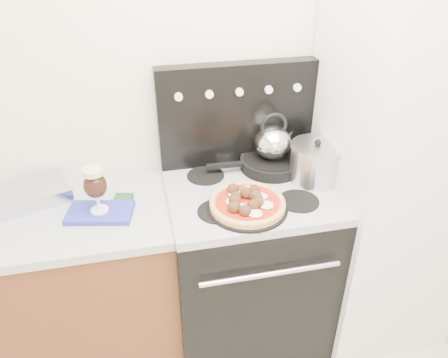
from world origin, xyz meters
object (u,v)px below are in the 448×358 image
object	(u,v)px
beer_glass	(96,190)
stock_pot	(315,163)
oven_mitt	(100,213)
skillet	(271,163)
pizza	(248,202)
fridge	(392,169)
pizza_pan	(247,208)
base_cabinet	(22,299)
stove_body	(247,266)
tea_kettle	(273,140)

from	to	relation	value
beer_glass	stock_pot	xyz separation A→B (m)	(0.99, 0.05, -0.02)
oven_mitt	skillet	size ratio (longest dim) A/B	0.89
beer_glass	pizza	size ratio (longest dim) A/B	0.64
fridge	pizza_pan	xyz separation A→B (m)	(-0.75, -0.13, -0.02)
base_cabinet	stove_body	size ratio (longest dim) A/B	1.65
skillet	pizza_pan	bearing A→B (deg)	-123.44
oven_mitt	pizza_pan	bearing A→B (deg)	-10.77
stove_body	beer_glass	size ratio (longest dim) A/B	4.24
tea_kettle	pizza_pan	bearing A→B (deg)	-129.33
tea_kettle	stock_pot	distance (m)	0.23
stove_body	pizza	xyz separation A→B (m)	(-0.05, -0.15, 0.51)
stove_body	fridge	distance (m)	0.87
base_cabinet	stock_pot	world-z (taller)	stock_pot
base_cabinet	pizza_pan	size ratio (longest dim) A/B	4.18
pizza_pan	pizza	world-z (taller)	pizza
tea_kettle	stock_pot	bearing A→B (deg)	-46.94
stock_pot	tea_kettle	bearing A→B (deg)	138.95
pizza_pan	pizza	size ratio (longest dim) A/B	1.08
stock_pot	oven_mitt	bearing A→B (deg)	-177.04
pizza	stove_body	bearing A→B (deg)	70.59
base_cabinet	pizza	distance (m)	1.19
pizza_pan	skillet	world-z (taller)	skillet
fridge	oven_mitt	bearing A→B (deg)	-179.54
stove_body	oven_mitt	xyz separation A→B (m)	(-0.67, -0.04, 0.47)
beer_glass	pizza	distance (m)	0.63
base_cabinet	stock_pot	size ratio (longest dim) A/B	6.18
oven_mitt	pizza_pan	xyz separation A→B (m)	(0.62, -0.12, 0.01)
pizza_pan	skillet	bearing A→B (deg)	56.56
stock_pot	skillet	bearing A→B (deg)	138.95
base_cabinet	stove_body	bearing A→B (deg)	-1.30
base_cabinet	oven_mitt	world-z (taller)	oven_mitt
oven_mitt	base_cabinet	bearing A→B (deg)	172.00
stove_body	pizza	world-z (taller)	pizza
base_cabinet	pizza_pan	distance (m)	1.18
fridge	beer_glass	xyz separation A→B (m)	(-1.37, -0.01, 0.08)
tea_kettle	oven_mitt	bearing A→B (deg)	-172.57
pizza_pan	tea_kettle	world-z (taller)	tea_kettle
beer_glass	stock_pot	bearing A→B (deg)	2.96
base_cabinet	beer_glass	world-z (taller)	beer_glass
beer_glass	tea_kettle	world-z (taller)	tea_kettle
oven_mitt	tea_kettle	bearing A→B (deg)	13.32
stove_body	pizza	size ratio (longest dim) A/B	2.73
pizza_pan	stock_pot	world-z (taller)	stock_pot
pizza	pizza_pan	bearing A→B (deg)	0.00
pizza_pan	stock_pot	xyz separation A→B (m)	(0.37, 0.17, 0.08)
oven_mitt	fridge	bearing A→B (deg)	0.46
beer_glass	oven_mitt	bearing A→B (deg)	0.00
base_cabinet	pizza	size ratio (longest dim) A/B	4.50
pizza	skillet	size ratio (longest dim) A/B	1.05
beer_glass	skillet	bearing A→B (deg)	13.32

